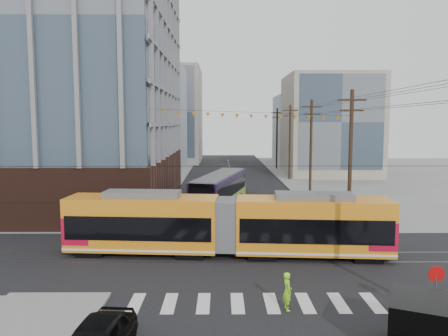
% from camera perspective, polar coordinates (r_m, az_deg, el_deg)
% --- Properties ---
extents(ground, '(160.00, 160.00, 0.00)m').
position_cam_1_polar(ground, '(24.35, 3.44, -14.43)').
color(ground, slate).
extents(office_building, '(30.00, 25.00, 28.60)m').
position_cam_1_polar(office_building, '(50.46, -24.85, 12.06)').
color(office_building, '#381E16').
rests_on(office_building, ground).
extents(bg_bldg_nw_near, '(18.00, 16.00, 18.00)m').
position_cam_1_polar(bg_bldg_nw_near, '(76.34, -12.11, 6.24)').
color(bg_bldg_nw_near, '#8C99A5').
rests_on(bg_bldg_nw_near, ground).
extents(bg_bldg_ne_near, '(14.00, 14.00, 16.00)m').
position_cam_1_polar(bg_bldg_ne_near, '(72.92, 13.63, 5.44)').
color(bg_bldg_ne_near, gray).
rests_on(bg_bldg_ne_near, ground).
extents(bg_bldg_nw_far, '(16.00, 18.00, 20.00)m').
position_cam_1_polar(bg_bldg_nw_far, '(95.59, -7.91, 6.84)').
color(bg_bldg_nw_far, gray).
rests_on(bg_bldg_nw_far, ground).
extents(bg_bldg_ne_far, '(16.00, 16.00, 14.00)m').
position_cam_1_polar(bg_bldg_ne_far, '(92.86, 11.83, 4.95)').
color(bg_bldg_ne_far, '#8C99A5').
rests_on(bg_bldg_ne_far, ground).
extents(utility_pole_far, '(0.30, 0.30, 11.00)m').
position_cam_1_polar(utility_pole_far, '(79.46, 6.92, 3.79)').
color(utility_pole_far, black).
rests_on(utility_pole_far, ground).
extents(streetcar, '(20.66, 4.41, 3.95)m').
position_cam_1_polar(streetcar, '(28.01, 0.37, -7.46)').
color(streetcar, orange).
rests_on(streetcar, ground).
extents(city_bus, '(5.69, 12.82, 3.55)m').
position_cam_1_polar(city_bus, '(42.72, -0.56, -3.05)').
color(city_bus, black).
rests_on(city_bus, ground).
extents(parked_car_silver, '(3.29, 4.86, 1.51)m').
position_cam_1_polar(parked_car_silver, '(37.37, -7.25, -6.00)').
color(parked_car_silver, '#9299AA').
rests_on(parked_car_silver, ground).
extents(parked_car_white, '(2.75, 4.99, 1.37)m').
position_cam_1_polar(parked_car_white, '(43.52, -6.33, -4.38)').
color(parked_car_white, silver).
rests_on(parked_car_white, ground).
extents(parked_car_grey, '(3.04, 5.06, 1.32)m').
position_cam_1_polar(parked_car_grey, '(45.45, -4.96, -3.96)').
color(parked_car_grey, '#44454A').
rests_on(parked_car_grey, ground).
extents(pedestrian, '(0.50, 0.69, 1.75)m').
position_cam_1_polar(pedestrian, '(20.73, 8.27, -15.63)').
color(pedestrian, '#96F121').
rests_on(pedestrian, ground).
extents(stop_sign, '(0.73, 0.73, 2.36)m').
position_cam_1_polar(stop_sign, '(21.10, 25.87, -14.90)').
color(stop_sign, '#AC0607').
rests_on(stop_sign, ground).
extents(jersey_barrier, '(1.35, 3.64, 0.71)m').
position_cam_1_polar(jersey_barrier, '(36.52, 15.43, -7.10)').
color(jersey_barrier, '#5B5B65').
rests_on(jersey_barrier, ground).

